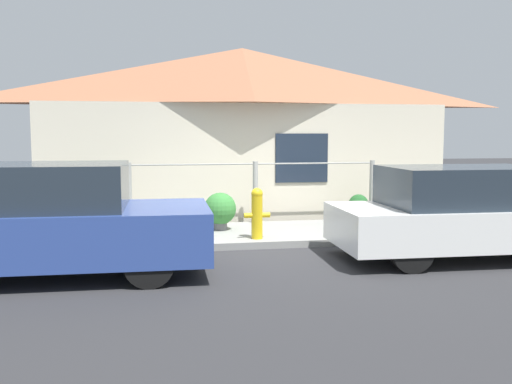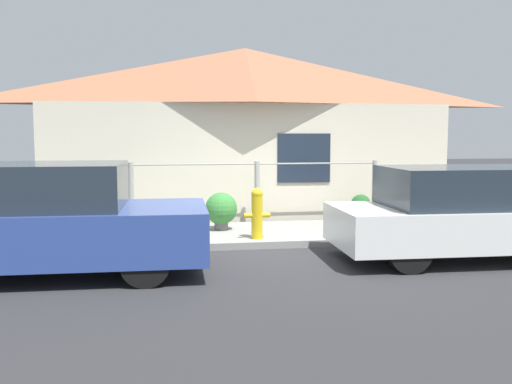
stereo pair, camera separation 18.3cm
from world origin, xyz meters
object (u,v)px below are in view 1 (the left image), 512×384
(car_left, at_px, (47,221))
(potted_plant_corner, at_px, (358,206))
(car_right, at_px, (470,213))
(fire_hydrant, at_px, (257,212))
(potted_plant_by_fence, at_px, (94,213))
(potted_plant_near_hydrant, at_px, (220,209))

(car_left, bearing_deg, potted_plant_corner, 30.67)
(car_left, height_order, car_right, car_left)
(fire_hydrant, xyz_separation_m, potted_plant_by_fence, (-2.70, 1.00, -0.07))
(potted_plant_corner, bearing_deg, potted_plant_near_hydrant, -169.11)
(fire_hydrant, bearing_deg, car_left, -153.64)
(car_right, xyz_separation_m, potted_plant_by_fence, (-5.64, 2.51, -0.19))
(car_right, bearing_deg, potted_plant_near_hydrant, 145.96)
(car_left, distance_m, fire_hydrant, 3.41)
(car_right, bearing_deg, potted_plant_corner, 102.97)
(potted_plant_by_fence, relative_size, potted_plant_corner, 1.25)
(potted_plant_by_fence, bearing_deg, car_right, -23.99)
(potted_plant_corner, bearing_deg, fire_hydrant, -147.14)
(car_left, bearing_deg, potted_plant_by_fence, 83.31)
(car_left, xyz_separation_m, potted_plant_corner, (5.40, 3.03, -0.31))
(fire_hydrant, distance_m, potted_plant_by_fence, 2.88)
(potted_plant_near_hydrant, bearing_deg, potted_plant_by_fence, 179.23)
(fire_hydrant, distance_m, potted_plant_corner, 2.79)
(car_left, xyz_separation_m, potted_plant_near_hydrant, (2.56, 2.48, -0.24))
(car_left, bearing_deg, potted_plant_near_hydrant, 45.50)
(fire_hydrant, distance_m, potted_plant_near_hydrant, 1.09)
(car_left, bearing_deg, car_right, 1.39)
(potted_plant_corner, bearing_deg, potted_plant_by_fence, -174.15)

